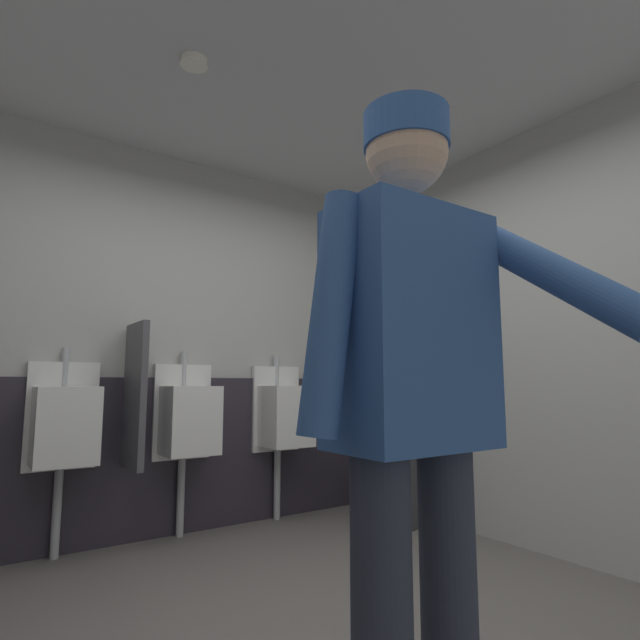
{
  "coord_description": "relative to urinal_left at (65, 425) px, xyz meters",
  "views": [
    {
      "loc": [
        -1.18,
        -1.69,
        1.02
      ],
      "look_at": [
        -0.14,
        -0.2,
        1.25
      ],
      "focal_mm": 28.04,
      "sensor_mm": 36.0,
      "label": 1
    }
  ],
  "objects": [
    {
      "name": "trash_bin",
      "position": [
        2.1,
        -0.55,
        -0.43
      ],
      "size": [
        0.34,
        0.34,
        0.68
      ],
      "primitive_type": "cylinder",
      "color": "#38383D",
      "rests_on": "ground_plane"
    },
    {
      "name": "urinal_right",
      "position": [
        1.5,
        0.0,
        0.0
      ],
      "size": [
        0.4,
        0.34,
        1.24
      ],
      "color": "white",
      "rests_on": "ground_plane"
    },
    {
      "name": "wall_back",
      "position": [
        0.7,
        0.22,
        0.56
      ],
      "size": [
        4.04,
        0.12,
        2.67
      ],
      "primitive_type": "cube",
      "color": "#B2B2AD",
      "rests_on": "ground_plane"
    },
    {
      "name": "privacy_divider_panel",
      "position": [
        0.38,
        -0.07,
        0.17
      ],
      "size": [
        0.04,
        0.4,
        0.9
      ],
      "primitive_type": "cube",
      "color": "#4C4C51"
    },
    {
      "name": "person",
      "position": [
        0.42,
        -2.44,
        0.24
      ],
      "size": [
        0.62,
        0.6,
        1.73
      ],
      "color": "#2D3342",
      "rests_on": "ground_plane"
    },
    {
      "name": "ceiling_slab",
      "position": [
        0.7,
        -1.63,
        1.91
      ],
      "size": [
        4.04,
        4.18,
        0.04
      ],
      "primitive_type": "cube",
      "color": "silver"
    },
    {
      "name": "urinal_left",
      "position": [
        0.0,
        0.0,
        0.0
      ],
      "size": [
        0.4,
        0.34,
        1.24
      ],
      "color": "white",
      "rests_on": "ground_plane"
    },
    {
      "name": "wainscot_band_back",
      "position": [
        0.7,
        0.14,
        -0.25
      ],
      "size": [
        3.44,
        0.03,
        1.06
      ],
      "primitive_type": "cube",
      "color": "#2D2833",
      "rests_on": "ground_plane"
    },
    {
      "name": "wall_right",
      "position": [
        2.48,
        -1.63,
        0.56
      ],
      "size": [
        0.12,
        4.18,
        2.67
      ],
      "primitive_type": "cube",
      "color": "#B2B2AD",
      "rests_on": "ground_plane"
    },
    {
      "name": "downlight_far",
      "position": [
        0.35,
        -1.0,
        1.87
      ],
      "size": [
        0.14,
        0.14,
        0.03
      ],
      "primitive_type": "cylinder",
      "color": "white"
    },
    {
      "name": "urinal_middle",
      "position": [
        0.75,
        0.0,
        0.0
      ],
      "size": [
        0.4,
        0.34,
        1.24
      ],
      "color": "white",
      "rests_on": "ground_plane"
    }
  ]
}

